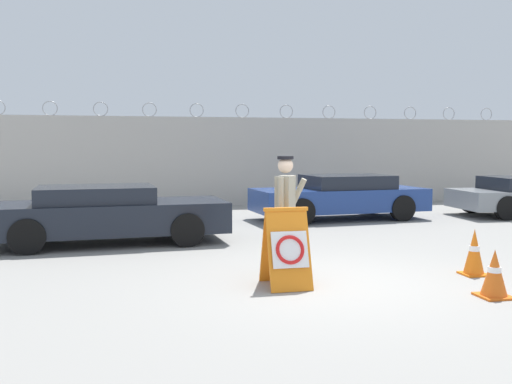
% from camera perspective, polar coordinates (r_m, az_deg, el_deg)
% --- Properties ---
extents(ground_plane, '(90.00, 90.00, 0.00)m').
position_cam_1_polar(ground_plane, '(8.50, 7.86, -8.97)').
color(ground_plane, gray).
extents(perimeter_wall, '(36.00, 0.30, 3.41)m').
position_cam_1_polar(perimeter_wall, '(19.13, -3.63, 3.08)').
color(perimeter_wall, '#ADA8A0').
rests_on(perimeter_wall, ground_plane).
extents(barricade_sign, '(0.64, 0.76, 1.13)m').
position_cam_1_polar(barricade_sign, '(8.09, 3.07, -5.56)').
color(barricade_sign, orange).
rests_on(barricade_sign, ground_plane).
extents(security_guard, '(0.60, 0.60, 1.84)m').
position_cam_1_polar(security_guard, '(8.71, 2.97, -1.66)').
color(security_guard, '#232838').
rests_on(security_guard, ground_plane).
extents(traffic_cone_near, '(0.40, 0.40, 0.64)m').
position_cam_1_polar(traffic_cone_near, '(8.20, 22.73, -7.54)').
color(traffic_cone_near, orange).
rests_on(traffic_cone_near, ground_plane).
extents(traffic_cone_mid, '(0.37, 0.37, 0.72)m').
position_cam_1_polar(traffic_cone_mid, '(9.46, 20.98, -5.64)').
color(traffic_cone_mid, orange).
rests_on(traffic_cone_mid, ground_plane).
extents(parked_car_front_coupe, '(4.89, 2.16, 1.18)m').
position_cam_1_polar(parked_car_front_coupe, '(12.03, -14.75, -2.10)').
color(parked_car_front_coupe, black).
rests_on(parked_car_front_coupe, ground_plane).
extents(parked_car_rear_sedan, '(4.81, 2.24, 1.21)m').
position_cam_1_polar(parked_car_rear_sedan, '(15.69, 8.45, -0.43)').
color(parked_car_rear_sedan, black).
rests_on(parked_car_rear_sedan, ground_plane).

